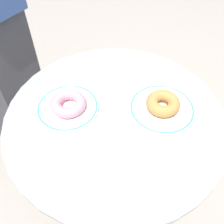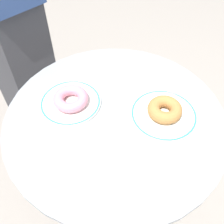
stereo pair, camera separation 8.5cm
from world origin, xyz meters
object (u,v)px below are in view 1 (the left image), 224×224
at_px(donut_pink_frosted, 68,104).
at_px(donut_old_fashioned, 163,103).
at_px(plate_left, 68,107).
at_px(cafe_table, 115,148).
at_px(plate_right, 162,108).

xyz_separation_m(donut_pink_frosted, donut_old_fashioned, (0.32, -0.01, 0.00)).
height_order(plate_left, donut_old_fashioned, donut_old_fashioned).
bearing_deg(cafe_table, donut_old_fashioned, 7.70).
distance_m(plate_right, donut_old_fashioned, 0.03).
relative_size(donut_pink_frosted, donut_old_fashioned, 1.06).
xyz_separation_m(plate_left, donut_old_fashioned, (0.32, -0.01, 0.03)).
height_order(plate_right, donut_pink_frosted, donut_pink_frosted).
relative_size(cafe_table, donut_old_fashioned, 6.75).
bearing_deg(donut_pink_frosted, plate_left, 134.66).
xyz_separation_m(plate_right, donut_old_fashioned, (0.00, 0.00, 0.03)).
height_order(cafe_table, donut_old_fashioned, donut_old_fashioned).
relative_size(plate_right, donut_old_fashioned, 1.94).
relative_size(plate_left, plate_right, 0.95).
relative_size(cafe_table, plate_left, 3.65).
height_order(plate_left, donut_pink_frosted, donut_pink_frosted).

